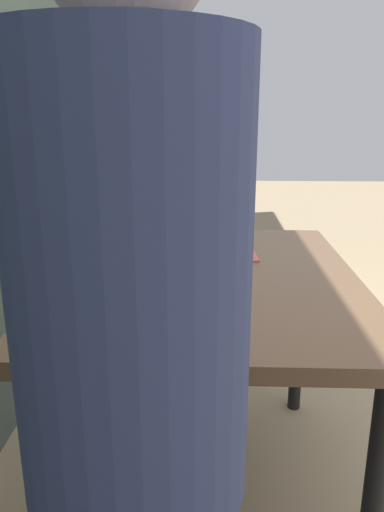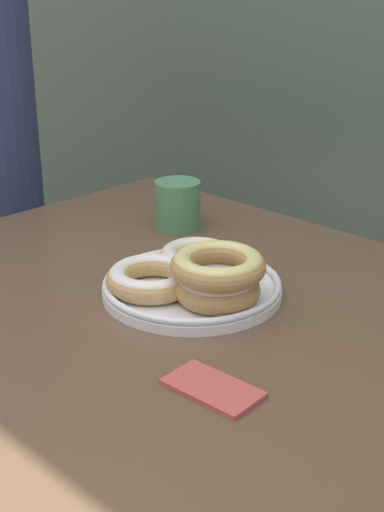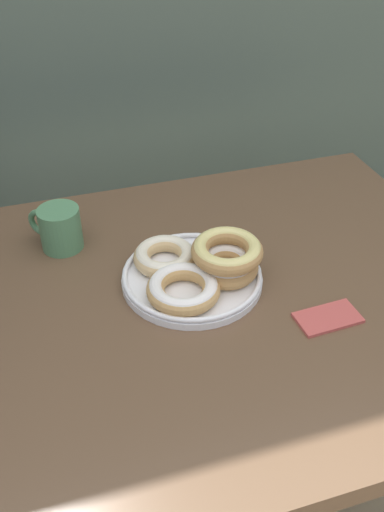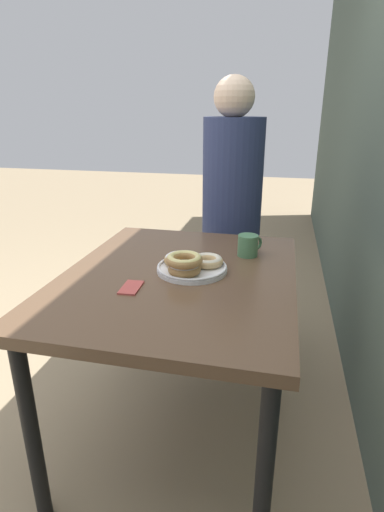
{
  "view_description": "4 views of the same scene",
  "coord_description": "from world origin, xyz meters",
  "px_view_note": "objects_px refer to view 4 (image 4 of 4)",
  "views": [
    {
      "loc": [
        -1.34,
        0.36,
        1.19
      ],
      "look_at": [
        -0.03,
        0.41,
        0.79
      ],
      "focal_mm": 35.0,
      "sensor_mm": 36.0,
      "label": 1
    },
    {
      "loc": [
        0.62,
        -0.27,
        1.18
      ],
      "look_at": [
        -0.03,
        0.41,
        0.79
      ],
      "focal_mm": 50.0,
      "sensor_mm": 36.0,
      "label": 2
    },
    {
      "loc": [
        -0.28,
        -0.37,
        1.41
      ],
      "look_at": [
        -0.03,
        0.41,
        0.79
      ],
      "focal_mm": 40.0,
      "sensor_mm": 36.0,
      "label": 3
    },
    {
      "loc": [
        1.31,
        0.71,
        1.3
      ],
      "look_at": [
        -0.03,
        0.41,
        0.79
      ],
      "focal_mm": 28.0,
      "sensor_mm": 36.0,
      "label": 4
    }
  ],
  "objects_px": {
    "donut_plate": "(190,264)",
    "dining_table": "(179,293)",
    "person_figure": "(232,217)",
    "napkin": "(131,287)",
    "coffee_mug": "(248,245)"
  },
  "relations": [
    {
      "from": "donut_plate",
      "to": "coffee_mug",
      "type": "relative_size",
      "value": 2.8
    },
    {
      "from": "dining_table",
      "to": "donut_plate",
      "type": "xyz_separation_m",
      "value": [
        -0.02,
        0.04,
        0.11
      ]
    },
    {
      "from": "donut_plate",
      "to": "dining_table",
      "type": "bearing_deg",
      "value": -60.52
    },
    {
      "from": "napkin",
      "to": "coffee_mug",
      "type": "bearing_deg",
      "value": 139.21
    },
    {
      "from": "person_figure",
      "to": "napkin",
      "type": "xyz_separation_m",
      "value": [
        0.92,
        -0.22,
        -0.03
      ]
    },
    {
      "from": "donut_plate",
      "to": "napkin",
      "type": "bearing_deg",
      "value": -41.2
    },
    {
      "from": "dining_table",
      "to": "napkin",
      "type": "xyz_separation_m",
      "value": [
        0.16,
        -0.12,
        0.08
      ]
    },
    {
      "from": "dining_table",
      "to": "donut_plate",
      "type": "height_order",
      "value": "donut_plate"
    },
    {
      "from": "donut_plate",
      "to": "person_figure",
      "type": "height_order",
      "value": "person_figure"
    },
    {
      "from": "dining_table",
      "to": "person_figure",
      "type": "relative_size",
      "value": 0.72
    },
    {
      "from": "donut_plate",
      "to": "coffee_mug",
      "type": "distance_m",
      "value": 0.3
    },
    {
      "from": "coffee_mug",
      "to": "napkin",
      "type": "distance_m",
      "value": 0.54
    },
    {
      "from": "dining_table",
      "to": "person_figure",
      "type": "xyz_separation_m",
      "value": [
        -0.75,
        0.09,
        0.11
      ]
    },
    {
      "from": "coffee_mug",
      "to": "donut_plate",
      "type": "bearing_deg",
      "value": -40.45
    },
    {
      "from": "donut_plate",
      "to": "person_figure",
      "type": "bearing_deg",
      "value": 175.42
    }
  ]
}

